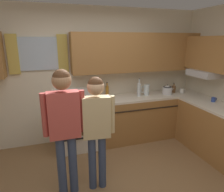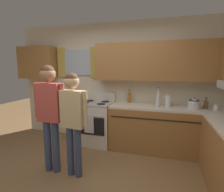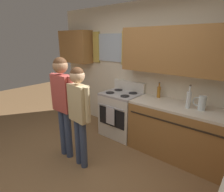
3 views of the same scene
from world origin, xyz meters
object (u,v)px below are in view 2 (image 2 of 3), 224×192
bottle_tall_clear (158,99)px  mug_ceramic_white (216,108)px  bottle_oil_amber (129,97)px  stovetop_kettle (194,104)px  adult_in_plaid (73,113)px  bottle_squat_brown (206,104)px  adult_left (50,106)px  water_pitcher (168,101)px  stove_oven (96,122)px

bottle_tall_clear → mug_ceramic_white: size_ratio=2.92×
bottle_oil_amber → stovetop_kettle: bearing=-11.3°
bottle_tall_clear → adult_in_plaid: (-1.16, -1.20, -0.06)m
bottle_tall_clear → bottle_squat_brown: bearing=3.3°
adult_left → adult_in_plaid: (0.40, -0.01, -0.07)m
water_pitcher → adult_in_plaid: bearing=-137.4°
stove_oven → bottle_squat_brown: bottle_squat_brown is taller
mug_ceramic_white → stove_oven: bearing=178.4°
water_pitcher → mug_ceramic_white: bearing=-6.2°
stove_oven → adult_in_plaid: adult_in_plaid is taller
bottle_oil_amber → mug_ceramic_white: 1.61m
bottle_squat_brown → adult_left: bearing=-152.8°
adult_left → mug_ceramic_white: bearing=24.0°
mug_ceramic_white → stovetop_kettle: 0.36m
adult_left → water_pitcher: bearing=35.1°
bottle_oil_amber → water_pitcher: (0.78, -0.17, 0.00)m
bottle_oil_amber → stovetop_kettle: bottle_oil_amber is taller
adult_left → bottle_tall_clear: bearing=37.2°
bottle_tall_clear → bottle_squat_brown: bottle_tall_clear is taller
bottle_tall_clear → bottle_squat_brown: (0.84, 0.05, -0.06)m
adult_in_plaid → bottle_tall_clear: bearing=45.9°
stove_oven → bottle_oil_amber: 0.91m
stove_oven → stovetop_kettle: (1.93, -0.05, 0.53)m
bottle_squat_brown → stovetop_kettle: size_ratio=0.75×
mug_ceramic_white → water_pitcher: size_ratio=0.57×
bottle_tall_clear → water_pitcher: bearing=11.9°
adult_in_plaid → mug_ceramic_white: bearing=28.1°
bottle_oil_amber → adult_left: (-0.96, -1.40, 0.04)m
bottle_tall_clear → stovetop_kettle: (0.63, -0.03, -0.05)m
bottle_tall_clear → adult_left: size_ratio=0.22×
mug_ceramic_white → stovetop_kettle: stovetop_kettle is taller
stove_oven → bottle_tall_clear: 1.42m
stove_oven → adult_in_plaid: 1.33m
bottle_tall_clear → bottle_oil_amber: 0.64m
mug_ceramic_white → stovetop_kettle: size_ratio=0.46×
mug_ceramic_white → adult_in_plaid: size_ratio=0.08×
bottle_squat_brown → bottle_tall_clear: bearing=-176.7°
stove_oven → bottle_tall_clear: size_ratio=3.00×
mug_ceramic_white → stovetop_kettle: bearing=177.3°
mug_ceramic_white → bottle_oil_amber: bearing=170.6°
bottle_tall_clear → mug_ceramic_white: 0.99m
bottle_oil_amber → bottle_tall_clear: bearing=-19.5°
bottle_tall_clear → adult_left: adult_left is taller
water_pitcher → bottle_oil_amber: bearing=167.4°
stovetop_kettle → bottle_oil_amber: bearing=168.7°
stove_oven → bottle_squat_brown: 2.20m
bottle_tall_clear → adult_left: bearing=-142.8°
bottle_squat_brown → adult_left: (-2.40, -1.23, 0.08)m
bottle_tall_clear → water_pitcher: bottle_tall_clear is taller
mug_ceramic_white → water_pitcher: bearing=173.8°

